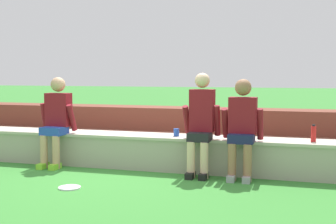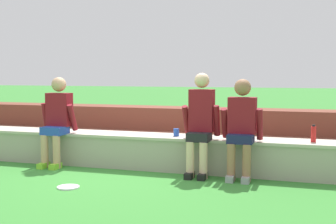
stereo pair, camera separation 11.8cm
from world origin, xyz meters
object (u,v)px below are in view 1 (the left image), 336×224
object	(u,v)px
person_left_of_center	(201,122)
frisbee	(70,188)
person_center	(242,125)
plastic_cup_left_end	(176,132)
person_far_left	(56,118)
water_bottle_near_right	(314,134)

from	to	relation	value
person_left_of_center	frisbee	world-z (taller)	person_left_of_center
person_center	plastic_cup_left_end	size ratio (longest dim) A/B	12.02
person_far_left	person_left_of_center	xyz separation A→B (m)	(2.23, 0.01, 0.02)
water_bottle_near_right	plastic_cup_left_end	xyz separation A→B (m)	(-1.89, -0.00, -0.05)
plastic_cup_left_end	frisbee	distance (m)	1.79
person_far_left	person_left_of_center	size ratio (longest dim) A/B	0.96
person_far_left	plastic_cup_left_end	xyz separation A→B (m)	(1.81, 0.25, -0.17)
person_left_of_center	frisbee	distance (m)	1.95
person_far_left	water_bottle_near_right	size ratio (longest dim) A/B	5.81
person_left_of_center	water_bottle_near_right	distance (m)	1.50
plastic_cup_left_end	person_left_of_center	bearing A→B (deg)	-29.82
person_center	plastic_cup_left_end	world-z (taller)	person_center
person_far_left	person_center	world-z (taller)	person_far_left
person_center	person_left_of_center	bearing A→B (deg)	177.80
person_left_of_center	person_center	xyz separation A→B (m)	(0.56, -0.02, -0.03)
person_left_of_center	frisbee	size ratio (longest dim) A/B	5.14
water_bottle_near_right	plastic_cup_left_end	bearing A→B (deg)	-179.86
frisbee	person_left_of_center	bearing A→B (deg)	40.67
frisbee	plastic_cup_left_end	bearing A→B (deg)	56.09
person_center	water_bottle_near_right	world-z (taller)	person_center
person_center	water_bottle_near_right	bearing A→B (deg)	16.27
water_bottle_near_right	person_far_left	bearing A→B (deg)	-176.09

